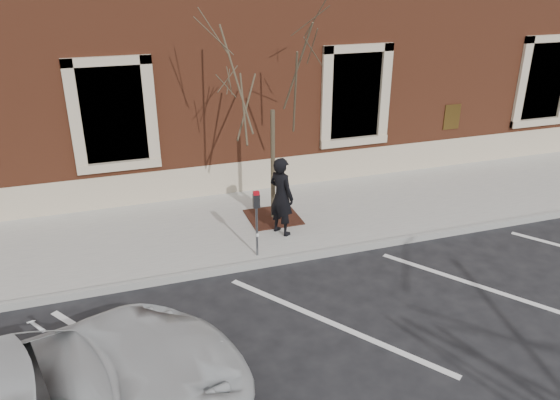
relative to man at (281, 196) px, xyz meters
name	(u,v)px	position (x,y,z in m)	size (l,w,h in m)	color
ground	(289,261)	(-0.15, -0.97, -1.01)	(120.00, 120.00, 0.00)	#28282B
sidewalk_near	(264,222)	(-0.15, 0.78, -0.94)	(40.00, 3.50, 0.15)	#BBB9B0
curb_near	(290,259)	(-0.15, -1.02, -0.94)	(40.00, 0.12, 0.15)	#9E9E99
parking_stripes	(332,323)	(-0.15, -3.17, -1.01)	(28.00, 4.40, 0.01)	silver
building_civic	(205,19)	(-0.15, 6.77, 2.98)	(40.00, 8.62, 8.00)	brown
man	(281,196)	(0.00, 0.00, 0.00)	(0.63, 0.41, 1.72)	black
parking_meter	(257,212)	(-0.77, -0.79, 0.10)	(0.13, 0.10, 1.39)	#595B60
tree_grate	(273,217)	(0.06, 0.78, -0.85)	(1.15, 1.15, 0.03)	#371711
sapling	(272,77)	(0.06, 0.78, 2.36)	(2.76, 2.76, 4.61)	#4E422F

